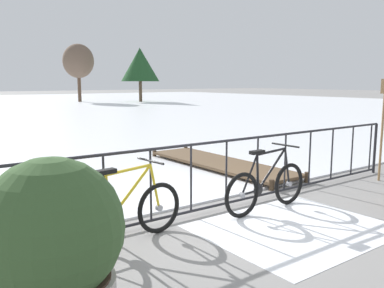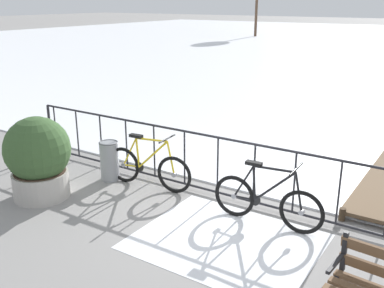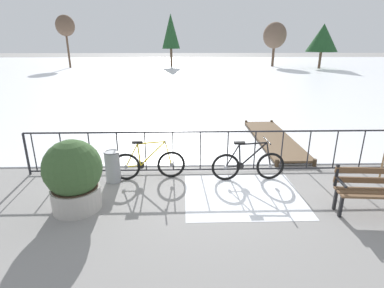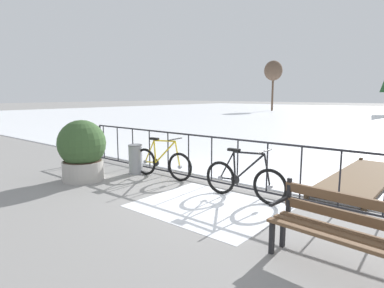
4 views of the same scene
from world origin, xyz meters
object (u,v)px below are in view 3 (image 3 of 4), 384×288
Objects in this scene: bicycle_near_railing at (248,165)px; bicycle_second at (149,164)px; planter_with_shrub at (74,175)px; trash_bin at (113,166)px; park_bench at (380,187)px.

bicycle_second is at bearing 176.98° from bicycle_near_railing.
bicycle_near_railing is 1.23× the size of planter_with_shrub.
bicycle_near_railing reaches higher than trash_bin.
bicycle_second reaches higher than park_bench.
bicycle_second is 1.84m from planter_with_shrub.
bicycle_near_railing is at bearing 146.11° from park_bench.
planter_with_shrub is at bearing -133.61° from bicycle_second.
planter_with_shrub reaches higher than park_bench.
trash_bin is (-0.81, -0.12, 0.00)m from bicycle_second.
bicycle_second is at bearing 8.15° from trash_bin.
planter_with_shrub is 1.90× the size of trash_bin.
bicycle_second is 2.33× the size of trash_bin.
trash_bin is at bearing 164.55° from park_bench.
bicycle_second is 1.23× the size of planter_with_shrub.
trash_bin is at bearing 179.89° from bicycle_near_railing.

